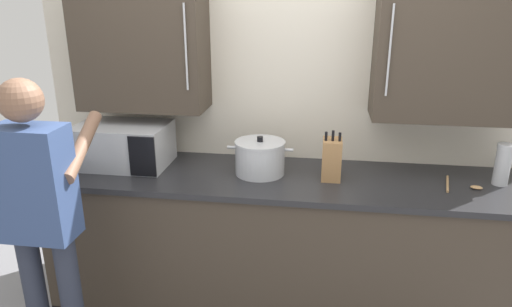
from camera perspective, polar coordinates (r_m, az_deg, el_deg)
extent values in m
cube|color=beige|center=(3.05, 4.04, 5.85)|extent=(3.22, 0.10, 2.53)
cube|color=#3D3328|center=(2.98, -13.92, 12.99)|extent=(0.78, 0.32, 0.80)
cylinder|color=#B7BABF|center=(2.71, -8.64, 12.76)|extent=(0.01, 0.01, 0.48)
cube|color=#3D3328|center=(2.84, 22.49, 11.86)|extent=(0.78, 0.32, 0.80)
cylinder|color=#B7BABF|center=(2.61, 16.13, 12.02)|extent=(0.01, 0.01, 0.48)
cube|color=#3D3328|center=(2.99, 3.05, -11.36)|extent=(2.84, 0.66, 0.89)
cube|color=#232326|center=(2.78, 3.21, -3.08)|extent=(2.88, 0.70, 0.03)
cube|color=#B7BABF|center=(3.03, -16.00, 1.05)|extent=(0.57, 0.39, 0.26)
cube|color=beige|center=(3.06, -17.43, 1.06)|extent=(0.37, 0.33, 0.21)
cube|color=black|center=(2.78, -13.81, -0.37)|extent=(0.16, 0.01, 0.24)
cube|color=black|center=(2.87, -25.20, -1.08)|extent=(0.12, 0.40, 0.24)
cylinder|color=#B7BABF|center=(2.78, 0.49, -0.66)|extent=(0.30, 0.30, 0.19)
cylinder|color=#B7BABF|center=(2.75, 0.50, 1.33)|extent=(0.30, 0.30, 0.02)
cylinder|color=black|center=(2.74, 0.50, 1.78)|extent=(0.04, 0.04, 0.03)
cylinder|color=#B7BABF|center=(2.79, -3.03, 0.78)|extent=(0.05, 0.02, 0.02)
cylinder|color=#B7BABF|center=(2.74, 4.09, 0.44)|extent=(0.05, 0.02, 0.02)
cylinder|color=#B7BABF|center=(2.96, 28.01, -1.46)|extent=(0.08, 0.08, 0.21)
cylinder|color=#B7BABF|center=(2.92, 28.38, 0.76)|extent=(0.09, 0.09, 0.03)
cylinder|color=tan|center=(2.85, 22.49, -3.45)|extent=(0.07, 0.24, 0.01)
ellipsoid|color=tan|center=(2.86, 25.48, -3.77)|extent=(0.07, 0.06, 0.02)
cube|color=#A37547|center=(2.73, 9.28, -0.70)|extent=(0.11, 0.15, 0.24)
cylinder|color=black|center=(2.66, 8.62, 2.12)|extent=(0.02, 0.02, 0.05)
cylinder|color=black|center=(2.66, 9.45, 2.17)|extent=(0.02, 0.02, 0.06)
cylinder|color=black|center=(2.66, 10.27, 2.02)|extent=(0.02, 0.02, 0.05)
cylinder|color=#282D3D|center=(2.80, -25.30, -16.50)|extent=(0.11, 0.11, 0.83)
cube|color=#334775|center=(2.43, -25.62, -3.38)|extent=(0.34, 0.20, 0.56)
sphere|color=brown|center=(2.32, -27.02, 5.84)|extent=(0.20, 0.20, 0.20)
cylinder|color=brown|center=(2.50, -20.59, 0.97)|extent=(0.13, 0.48, 0.25)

